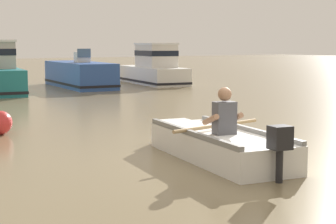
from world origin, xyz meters
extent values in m
plane|color=#7A6B4C|center=(0.00, 0.00, 0.00)|extent=(120.00, 120.00, 0.00)
cube|color=white|center=(-0.63, 0.33, 0.22)|extent=(1.59, 3.24, 0.44)
cube|color=white|center=(-0.35, 2.04, 0.22)|extent=(0.66, 0.49, 0.42)
cube|color=gray|center=(-1.14, 0.42, 0.47)|extent=(0.57, 3.01, 0.08)
cube|color=gray|center=(-0.13, 0.25, 0.47)|extent=(0.57, 3.01, 0.08)
cube|color=white|center=(-0.65, 0.24, 0.40)|extent=(1.04, 0.44, 0.06)
cylinder|color=black|center=(-0.90, -1.29, 0.27)|extent=(0.11, 0.11, 0.54)
cube|color=black|center=(-0.90, -1.29, 0.62)|extent=(0.32, 0.28, 0.32)
cube|color=#4C4C51|center=(-0.66, 0.19, 0.70)|extent=(0.37, 0.27, 0.52)
sphere|color=#9E7051|center=(-0.66, 0.19, 1.08)|extent=(0.22, 0.22, 0.22)
cylinder|color=#9E7051|center=(-0.87, 0.27, 0.68)|extent=(0.16, 0.43, 0.23)
cylinder|color=#9E7051|center=(-0.43, 0.20, 0.68)|extent=(0.16, 0.43, 0.23)
cylinder|color=tan|center=(-0.43, 0.66, 0.50)|extent=(1.99, 0.36, 0.06)
cube|color=#2D519E|center=(3.77, 15.47, 0.53)|extent=(2.21, 5.30, 1.06)
cube|color=black|center=(3.77, 15.47, 0.19)|extent=(2.25, 5.34, 0.10)
cube|color=silver|center=(3.73, 15.09, 1.28)|extent=(0.63, 0.56, 0.44)
cube|color=slate|center=(3.70, 14.83, 1.46)|extent=(0.58, 0.10, 0.36)
cube|color=white|center=(7.54, 15.63, 0.39)|extent=(2.42, 5.24, 0.77)
cube|color=black|center=(7.54, 15.63, 0.13)|extent=(2.47, 5.28, 0.10)
cube|color=silver|center=(7.47, 15.18, 1.28)|extent=(1.60, 2.29, 1.03)
cube|color=black|center=(7.47, 15.18, 1.41)|extent=(1.63, 2.33, 0.24)
cube|color=white|center=(7.47, 15.18, 1.84)|extent=(1.68, 2.41, 0.08)
sphere|color=red|center=(-2.86, 4.78, 0.25)|extent=(0.50, 0.50, 0.50)
camera|label=1|loc=(-6.22, -6.64, 1.88)|focal=59.73mm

